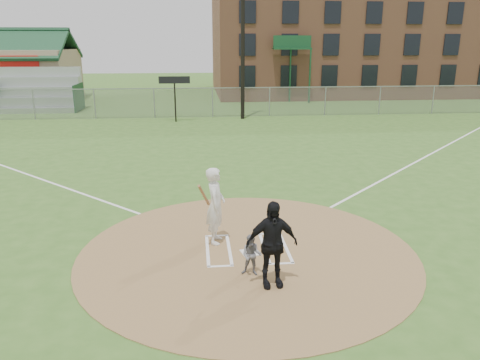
{
  "coord_description": "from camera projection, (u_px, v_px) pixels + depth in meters",
  "views": [
    {
      "loc": [
        -1.21,
        -10.67,
        5.08
      ],
      "look_at": [
        0.0,
        2.0,
        1.3
      ],
      "focal_mm": 35.0,
      "sensor_mm": 36.0,
      "label": 1
    }
  ],
  "objects": [
    {
      "name": "batters_boxes",
      "position": [
        247.0,
        249.0,
        11.87
      ],
      "size": [
        2.08,
        1.88,
        0.01
      ],
      "color": "white",
      "rests_on": "dirt_circle"
    },
    {
      "name": "batter_at_plate",
      "position": [
        216.0,
        205.0,
        12.02
      ],
      "size": [
        0.76,
        1.09,
        2.01
      ],
      "color": "silver",
      "rests_on": "dirt_circle"
    },
    {
      "name": "umpire",
      "position": [
        272.0,
        244.0,
        9.86
      ],
      "size": [
        1.16,
        0.57,
        1.91
      ],
      "primitive_type": "imported",
      "rotation": [
        0.0,
        0.0,
        0.09
      ],
      "color": "black",
      "rests_on": "dirt_circle"
    },
    {
      "name": "bleachers",
      "position": [
        37.0,
        90.0,
        35.1
      ],
      "size": [
        6.08,
        3.2,
        3.2
      ],
      "color": "#B7BABF",
      "rests_on": "ground"
    },
    {
      "name": "foul_line_third",
      "position": [
        10.0,
        168.0,
        19.5
      ],
      "size": [
        17.04,
        17.04,
        0.01
      ],
      "primitive_type": "cube",
      "rotation": [
        0.0,
        0.0,
        0.79
      ],
      "color": "white",
      "rests_on": "ground"
    },
    {
      "name": "ground",
      "position": [
        248.0,
        252.0,
        11.74
      ],
      "size": [
        140.0,
        140.0,
        0.0
      ],
      "primitive_type": "plane",
      "color": "#396322",
      "rests_on": "ground"
    },
    {
      "name": "outfield_fence",
      "position": [
        213.0,
        102.0,
        32.44
      ],
      "size": [
        56.08,
        0.08,
        2.03
      ],
      "color": "slate",
      "rests_on": "ground"
    },
    {
      "name": "catcher",
      "position": [
        252.0,
        255.0,
        10.44
      ],
      "size": [
        0.55,
        0.48,
        0.96
      ],
      "primitive_type": "imported",
      "rotation": [
        0.0,
        0.0,
        -0.28
      ],
      "color": "gray",
      "rests_on": "dirt_circle"
    },
    {
      "name": "brick_warehouse",
      "position": [
        363.0,
        16.0,
        47.29
      ],
      "size": [
        30.0,
        17.17,
        15.0
      ],
      "color": "#A46346",
      "rests_on": "ground"
    },
    {
      "name": "dirt_circle",
      "position": [
        248.0,
        252.0,
        11.74
      ],
      "size": [
        8.4,
        8.4,
        0.02
      ],
      "primitive_type": "cylinder",
      "color": "#9A7648",
      "rests_on": "ground"
    },
    {
      "name": "foul_line_first",
      "position": [
        423.0,
        158.0,
        21.15
      ],
      "size": [
        17.04,
        17.04,
        0.01
      ],
      "primitive_type": "cube",
      "rotation": [
        0.0,
        0.0,
        -0.79
      ],
      "color": "white",
      "rests_on": "ground"
    },
    {
      "name": "scoreboard_sign",
      "position": [
        175.0,
        85.0,
        30.1
      ],
      "size": [
        2.0,
        0.1,
        2.93
      ],
      "color": "black",
      "rests_on": "ground"
    },
    {
      "name": "home_plate",
      "position": [
        250.0,
        253.0,
        11.63
      ],
      "size": [
        0.52,
        0.52,
        0.03
      ],
      "primitive_type": "cube",
      "rotation": [
        0.0,
        0.0,
        0.24
      ],
      "color": "white",
      "rests_on": "dirt_circle"
    },
    {
      "name": "light_pole",
      "position": [
        243.0,
        17.0,
        30.07
      ],
      "size": [
        1.2,
        0.3,
        12.22
      ],
      "color": "black",
      "rests_on": "ground"
    },
    {
      "name": "clubhouse",
      "position": [
        2.0,
        73.0,
        40.89
      ],
      "size": [
        12.2,
        8.71,
        6.23
      ],
      "color": "tan",
      "rests_on": "ground"
    }
  ]
}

